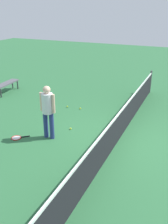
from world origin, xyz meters
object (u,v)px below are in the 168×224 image
at_px(tennis_ball_midcourt, 67,106).
at_px(tennis_racket_near_player, 17,138).
at_px(player_near_side, 48,108).
at_px(tennis_ball_near_player, 71,129).
at_px(tennis_ball_stray_right, 50,109).
at_px(courtside_bench, 6,84).
at_px(tennis_ball_stray_left, 80,108).

bearing_deg(tennis_ball_midcourt, tennis_racket_near_player, -4.65).
xyz_separation_m(player_near_side, tennis_ball_midcourt, (-2.50, -0.67, -0.98)).
bearing_deg(tennis_ball_near_player, tennis_ball_stray_right, -128.08).
xyz_separation_m(tennis_racket_near_player, courtside_bench, (-3.46, -3.27, 0.40)).
xyz_separation_m(tennis_racket_near_player, tennis_ball_near_player, (-1.22, 1.27, 0.02)).
relative_size(tennis_ball_near_player, courtside_bench, 0.04).
bearing_deg(player_near_side, tennis_ball_stray_left, -177.85).
distance_m(player_near_side, tennis_ball_stray_left, 2.71).
bearing_deg(tennis_ball_stray_left, tennis_ball_near_player, 14.59).
bearing_deg(courtside_bench, tennis_ball_stray_left, 83.30).
bearing_deg(tennis_ball_midcourt, tennis_ball_near_player, 30.73).
bearing_deg(courtside_bench, tennis_ball_midcourt, 81.80).
bearing_deg(tennis_ball_midcourt, player_near_side, 14.95).
height_order(player_near_side, courtside_bench, player_near_side).
xyz_separation_m(tennis_racket_near_player, tennis_ball_stray_left, (-2.98, 0.81, 0.02)).
bearing_deg(tennis_ball_midcourt, courtside_bench, -98.20).
bearing_deg(tennis_ball_stray_right, tennis_ball_near_player, 51.92).
relative_size(player_near_side, tennis_ball_midcourt, 25.76).
bearing_deg(tennis_ball_near_player, tennis_ball_stray_left, -165.41).
distance_m(tennis_racket_near_player, tennis_ball_stray_left, 3.09).
relative_size(tennis_racket_near_player, tennis_ball_near_player, 8.41).
height_order(tennis_ball_midcourt, tennis_ball_stray_right, same).
relative_size(tennis_ball_near_player, tennis_ball_stray_left, 1.00).
relative_size(tennis_ball_stray_right, courtside_bench, 0.04).
bearing_deg(tennis_ball_near_player, player_near_side, -25.44).
bearing_deg(tennis_racket_near_player, tennis_ball_stray_left, 164.73).
bearing_deg(player_near_side, tennis_racket_near_player, -63.53).
bearing_deg(player_near_side, tennis_ball_near_player, 154.56).
distance_m(player_near_side, tennis_ball_stray_right, 2.52).
bearing_deg(tennis_ball_near_player, tennis_racket_near_player, -46.26).
height_order(tennis_ball_near_player, tennis_ball_stray_right, same).
distance_m(player_near_side, tennis_ball_near_player, 1.29).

